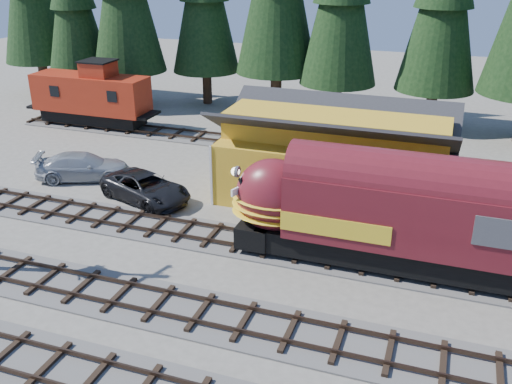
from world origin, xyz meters
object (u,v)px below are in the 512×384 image
(depot, at_px, (334,149))
(caboose, at_px, (92,96))
(locomotive, at_px, (392,218))
(pickup_truck_a, at_px, (146,188))
(pickup_truck_b, at_px, (83,166))

(depot, height_order, caboose, depot)
(depot, distance_m, caboose, 21.89)
(locomotive, relative_size, caboose, 1.64)
(caboose, bearing_deg, locomotive, -29.73)
(depot, relative_size, caboose, 1.39)
(pickup_truck_a, xyz_separation_m, pickup_truck_b, (-5.19, 1.57, 0.03))
(pickup_truck_a, height_order, pickup_truck_b, pickup_truck_b)
(depot, distance_m, pickup_truck_b, 15.19)
(depot, height_order, locomotive, depot)
(caboose, relative_size, pickup_truck_a, 1.65)
(pickup_truck_a, bearing_deg, depot, -49.04)
(depot, relative_size, locomotive, 0.85)
(caboose, bearing_deg, pickup_truck_b, -59.46)
(depot, height_order, pickup_truck_a, depot)
(pickup_truck_b, bearing_deg, depot, -105.27)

